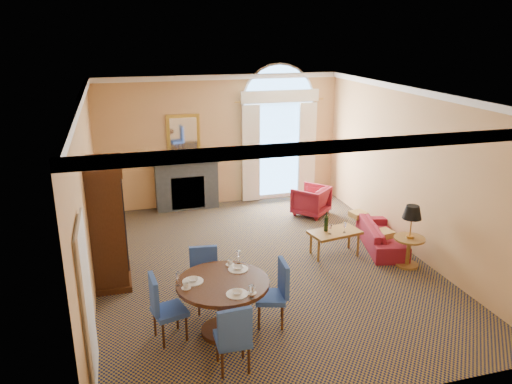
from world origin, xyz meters
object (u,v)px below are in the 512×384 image
object	(u,v)px
armoire	(108,225)
side_table	(411,229)
armchair	(311,201)
sofa	(382,236)
dining_table	(223,296)
coffee_table	(334,233)

from	to	relation	value
armoire	side_table	distance (m)	5.41
armchair	sofa	bearing A→B (deg)	66.52
armchair	side_table	size ratio (longest dim) A/B	0.65
sofa	side_table	distance (m)	1.02
armoire	armchair	bearing A→B (deg)	24.64
side_table	sofa	bearing A→B (deg)	93.22
dining_table	sofa	xyz separation A→B (m)	(3.72, 2.07, -0.36)
dining_table	coffee_table	bearing A→B (deg)	37.20
coffee_table	dining_table	bearing A→B (deg)	-152.85
armoire	sofa	bearing A→B (deg)	-0.43
dining_table	side_table	bearing A→B (deg)	17.42
sofa	armchair	xyz separation A→B (m)	(-0.68, 2.14, 0.10)
armoire	side_table	size ratio (longest dim) A/B	1.85
armoire	armchair	distance (m)	5.09
armchair	side_table	world-z (taller)	side_table
dining_table	armoire	bearing A→B (deg)	126.23
armchair	coffee_table	distance (m)	2.25
coffee_table	side_table	bearing A→B (deg)	-46.06
armoire	dining_table	world-z (taller)	armoire
armoire	coffee_table	bearing A→B (deg)	-1.44
armoire	coffee_table	xyz separation A→B (m)	(4.19, -0.11, -0.58)
armchair	side_table	xyz separation A→B (m)	(0.73, -3.03, 0.40)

